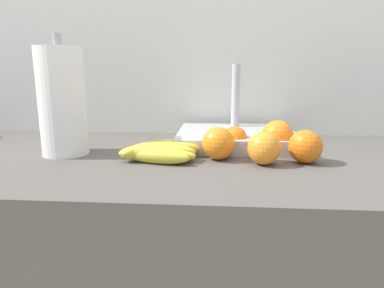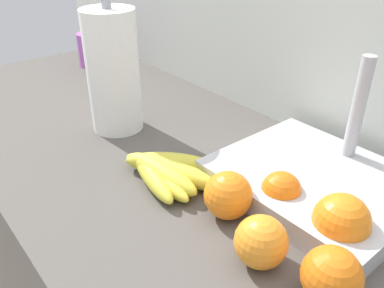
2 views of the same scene
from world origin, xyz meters
TOP-DOWN VIEW (x-y plane):
  - wall_back at (0.00, 0.34)m, footprint 2.20×0.06m
  - banana_bunch at (-0.03, -0.04)m, footprint 0.20×0.16m
  - orange_front at (0.22, -0.06)m, footprint 0.07×0.07m
  - orange_back_right at (0.11, -0.02)m, footprint 0.08×0.08m
  - orange_right at (0.26, 0.06)m, footprint 0.08×0.08m
  - orange_center at (0.16, 0.06)m, footprint 0.07×0.07m
  - orange_back_left at (0.31, -0.04)m, footprint 0.08×0.08m
  - paper_towel_roll at (-0.27, 0.00)m, footprint 0.11×0.11m
  - sink_basin at (0.16, 0.14)m, footprint 0.33×0.27m

SIDE VIEW (x-z plane):
  - wall_back at x=0.00m, z-range 0.00..1.30m
  - banana_bunch at x=-0.03m, z-range 0.85..0.90m
  - sink_basin at x=0.16m, z-range 0.76..0.99m
  - orange_center at x=0.16m, z-range 0.85..0.92m
  - orange_front at x=0.22m, z-range 0.85..0.93m
  - orange_back_left at x=0.31m, z-range 0.85..0.93m
  - orange_back_right at x=0.11m, z-range 0.85..0.93m
  - orange_right at x=0.26m, z-range 0.85..0.94m
  - paper_towel_roll at x=-0.27m, z-range 0.84..1.13m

